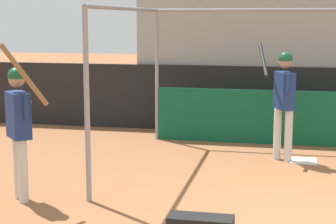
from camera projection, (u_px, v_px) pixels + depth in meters
name	position (u px, v px, depth m)	size (l,w,h in m)	color
outfield_wall	(304.00, 101.00, 11.40)	(24.00, 0.12, 1.38)	black
bleacher_section	(303.00, 45.00, 13.22)	(7.05, 4.00, 3.46)	#9E9E99
batting_cage	(261.00, 91.00, 9.81)	(4.14, 3.99, 2.54)	gray
home_plate	(303.00, 161.00, 9.37)	(0.44, 0.44, 0.02)	white
player_batter	(284.00, 95.00, 9.27)	(0.66, 0.74, 1.95)	silver
player_waiting	(19.00, 121.00, 7.19)	(0.74, 0.63, 2.07)	silver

